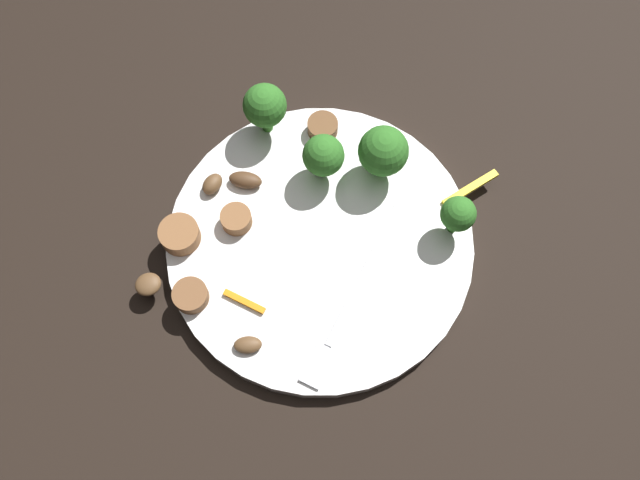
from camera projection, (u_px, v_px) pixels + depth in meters
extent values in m
plane|color=black|center=(320.00, 246.00, 0.60)|extent=(1.40, 1.40, 0.00)
cylinder|color=white|center=(320.00, 243.00, 0.59)|extent=(0.27, 0.27, 0.01)
cube|color=silver|center=(366.00, 270.00, 0.57)|extent=(0.15, 0.01, 0.00)
cube|color=silver|center=(318.00, 365.00, 0.54)|extent=(0.04, 0.02, 0.00)
cylinder|color=#347525|center=(323.00, 167.00, 0.60)|extent=(0.01, 0.01, 0.02)
sphere|color=#2D6B23|center=(323.00, 155.00, 0.58)|extent=(0.04, 0.04, 0.04)
cylinder|color=#347525|center=(381.00, 164.00, 0.60)|extent=(0.01, 0.01, 0.02)
sphere|color=#2D6B23|center=(383.00, 151.00, 0.58)|extent=(0.04, 0.04, 0.04)
cylinder|color=#347525|center=(454.00, 223.00, 0.58)|extent=(0.01, 0.01, 0.02)
sphere|color=#2D6B23|center=(458.00, 214.00, 0.56)|extent=(0.03, 0.03, 0.03)
cylinder|color=#347525|center=(267.00, 120.00, 0.61)|extent=(0.01, 0.01, 0.03)
sphere|color=#2D6B23|center=(265.00, 106.00, 0.59)|extent=(0.04, 0.04, 0.04)
cylinder|color=brown|center=(191.00, 296.00, 0.56)|extent=(0.04, 0.04, 0.01)
cylinder|color=brown|center=(236.00, 219.00, 0.59)|extent=(0.04, 0.04, 0.01)
cylinder|color=brown|center=(323.00, 127.00, 0.62)|extent=(0.03, 0.03, 0.01)
cylinder|color=brown|center=(180.00, 235.00, 0.58)|extent=(0.04, 0.04, 0.02)
ellipsoid|color=#4C331E|center=(245.00, 180.00, 0.60)|extent=(0.02, 0.03, 0.01)
ellipsoid|color=brown|center=(210.00, 187.00, 0.60)|extent=(0.02, 0.02, 0.01)
ellipsoid|color=brown|center=(248.00, 345.00, 0.55)|extent=(0.02, 0.03, 0.01)
ellipsoid|color=brown|center=(148.00, 284.00, 0.57)|extent=(0.03, 0.03, 0.01)
cube|color=yellow|center=(470.00, 188.00, 0.60)|extent=(0.05, 0.03, 0.00)
cube|color=orange|center=(244.00, 302.00, 0.56)|extent=(0.01, 0.04, 0.00)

